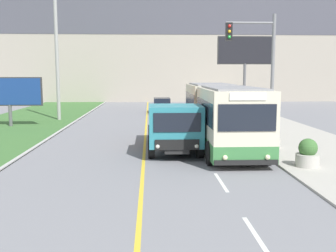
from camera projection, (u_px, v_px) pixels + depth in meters
name	position (u px, v px, depth m)	size (l,w,h in m)	color
apartment_block_background	(147.00, 9.00, 54.55)	(80.00, 8.04, 25.26)	#A89E8E
city_bus	(220.00, 115.00, 20.69)	(2.68, 11.91, 3.16)	beige
dump_truck	(174.00, 128.00, 18.54)	(2.47, 6.17, 2.34)	black
car_distant	(162.00, 106.00, 37.63)	(1.80, 4.30, 1.45)	#2D4784
utility_pole_far	(57.00, 47.00, 31.25)	(1.80, 0.28, 11.65)	#9E9E99
traffic_light_mast	(260.00, 67.00, 17.94)	(2.28, 0.32, 6.42)	slate
billboard_large	(245.00, 54.00, 34.04)	(4.84, 0.24, 6.96)	#59595B
billboard_small	(9.00, 93.00, 27.77)	(4.62, 0.24, 3.51)	#59595B
planter_round_near	(308.00, 154.00, 15.58)	(0.93, 0.93, 1.13)	#B7B2A8
planter_round_second	(272.00, 138.00, 19.74)	(0.89, 0.89, 1.04)	#B7B2A8
planter_round_third	(252.00, 127.00, 23.91)	(0.85, 0.85, 1.06)	#B7B2A8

